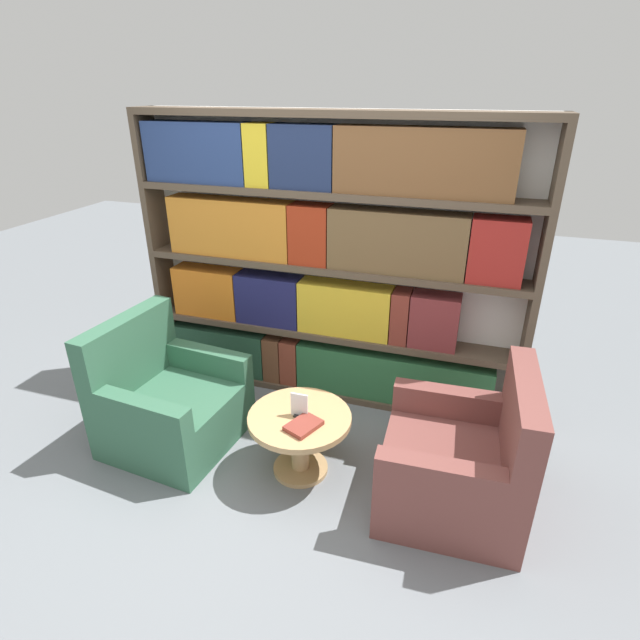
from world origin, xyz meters
name	(u,v)px	position (x,y,z in m)	size (l,w,h in m)	color
ground_plane	(270,492)	(0.00, 0.00, 0.00)	(14.00, 14.00, 0.00)	slate
bookshelf	(325,266)	(-0.04, 1.25, 1.09)	(2.97, 0.30, 2.19)	silver
armchair_left	(168,403)	(-0.89, 0.28, 0.30)	(0.88, 0.90, 0.91)	#336047
armchair_right	(460,464)	(1.12, 0.28, 0.30)	(0.84, 0.87, 0.91)	brown
coffee_table	(300,431)	(0.12, 0.25, 0.31)	(0.66, 0.66, 0.44)	tan
table_sign	(299,406)	(0.12, 0.25, 0.51)	(0.11, 0.06, 0.16)	black
stray_book	(304,425)	(0.18, 0.15, 0.45)	(0.22, 0.26, 0.03)	brown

